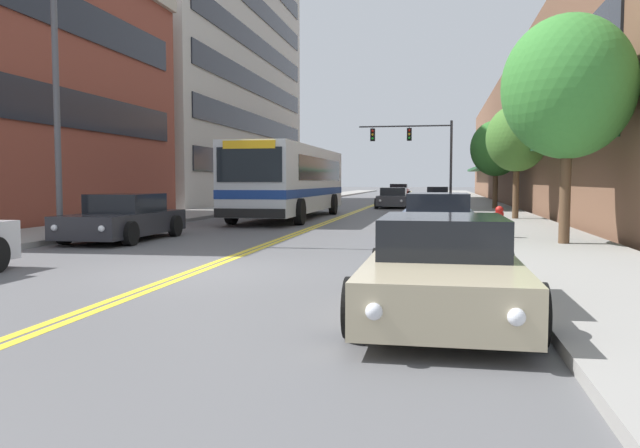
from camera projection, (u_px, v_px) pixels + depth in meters
name	position (u px, v px, depth m)	size (l,w,h in m)	color
ground_plane	(381.00, 202.00, 47.67)	(240.00, 240.00, 0.00)	#565659
sidewalk_left	(291.00, 201.00, 48.99)	(3.12, 106.00, 0.14)	gray
sidewalk_right	(476.00, 202.00, 46.35)	(3.12, 106.00, 0.14)	gray
centre_line	(381.00, 202.00, 47.67)	(0.34, 106.00, 0.01)	yellow
office_tower_left	(182.00, 49.00, 47.04)	(12.08, 27.90, 23.15)	#BCB7AD
storefront_row_right	(559.00, 138.00, 44.94)	(9.10, 68.00, 9.54)	brown
city_bus	(291.00, 179.00, 27.61)	(2.96, 12.38, 3.09)	silver
car_charcoal_parked_left_near	(124.00, 219.00, 17.37)	(2.07, 4.57, 1.29)	#232328
car_white_parked_left_far	(316.00, 195.00, 45.50)	(2.02, 4.74, 1.31)	white
car_beige_parked_right_foreground	(442.00, 268.00, 7.78)	(2.02, 4.75, 1.20)	#BCAD89
car_champagne_parked_right_mid	(440.00, 209.00, 24.35)	(2.00, 4.33, 1.18)	beige
car_navy_parked_right_far	(437.00, 196.00, 45.64)	(1.99, 4.35, 1.22)	#19234C
car_slate_blue_parked_right_end	(438.00, 219.00, 17.02)	(2.17, 4.69, 1.31)	#475675
car_red_moving_lead	(399.00, 192.00, 59.36)	(2.10, 4.31, 1.36)	maroon
car_dark_grey_moving_second	(393.00, 198.00, 38.16)	(2.02, 4.37, 1.23)	#38383D
traffic_signal_mast	(418.00, 144.00, 45.33)	(6.78, 0.38, 5.98)	#47474C
street_lamp_left_near	(69.00, 53.00, 15.79)	(2.76, 0.28, 8.13)	#47474C
street_tree_right_near	(568.00, 88.00, 14.83)	(3.10, 3.10, 5.45)	brown
street_tree_right_mid	(517.00, 139.00, 24.87)	(2.43, 2.43, 4.55)	brown
street_tree_right_far	(496.00, 149.00, 33.75)	(2.74, 2.74, 4.79)	brown
fire_hydrant	(499.00, 222.00, 16.65)	(0.31, 0.23, 0.84)	red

